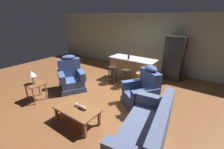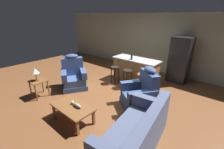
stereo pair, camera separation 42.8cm
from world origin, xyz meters
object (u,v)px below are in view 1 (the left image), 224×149
coffee_table (77,110)px  bottle_tall_green (129,57)px  end_table (35,86)px  recliner_near_island (142,92)px  bar_stool_middle (126,75)px  recliner_near_lamp (71,78)px  couch (147,132)px  bar_stool_right (140,79)px  bar_stool_left (112,72)px  kitchen_island (132,70)px  refrigerator (174,58)px  fish_figurine (81,107)px  table_lamp (32,74)px

coffee_table → bottle_tall_green: (-0.20, 2.84, 0.68)m
coffee_table → end_table: bearing=179.1°
recliner_near_island → bar_stool_middle: size_ratio=1.76×
recliner_near_island → bottle_tall_green: 1.76m
recliner_near_lamp → bottle_tall_green: size_ratio=4.83×
coffee_table → couch: 1.68m
coffee_table → bottle_tall_green: 2.92m
bar_stool_middle → bar_stool_right: (0.59, 0.00, 0.00)m
bar_stool_left → end_table: bearing=-116.9°
coffee_table → kitchen_island: size_ratio=0.61×
recliner_near_lamp → bar_stool_left: bearing=84.4°
recliner_near_island → bar_stool_left: 1.77m
refrigerator → recliner_near_island: bearing=-93.5°
kitchen_island → couch: bearing=-56.9°
fish_figurine → recliner_near_lamp: 2.02m
bar_stool_middle → refrigerator: refrigerator is taller
couch → end_table: 3.52m
recliner_near_island → kitchen_island: size_ratio=0.67×
recliner_near_island → bar_stool_middle: 1.27m
table_lamp → bar_stool_left: table_lamp is taller
end_table → bar_stool_middle: size_ratio=0.82×
recliner_near_lamp → bar_stool_right: recliner_near_lamp is taller
recliner_near_lamp → end_table: bearing=-72.2°
coffee_table → table_lamp: size_ratio=2.68×
coffee_table → recliner_near_lamp: bearing=143.1°
bar_stool_right → couch: bearing=-61.8°
end_table → table_lamp: 0.41m
fish_figurine → bar_stool_right: size_ratio=0.50×
couch → table_lamp: size_ratio=4.88×
coffee_table → bar_stool_right: bar_stool_right is taller
bar_stool_left → bottle_tall_green: (0.45, 0.41, 0.57)m
table_lamp → bar_stool_left: 2.74m
coffee_table → bar_stool_left: bar_stool_left is taller
table_lamp → bar_stool_middle: table_lamp is taller
recliner_near_lamp → bar_stool_right: 2.44m
kitchen_island → bar_stool_left: bearing=-129.2°
recliner_near_island → kitchen_island: bearing=-107.1°
recliner_near_island → kitchen_island: recliner_near_island is taller
fish_figurine → end_table: (-1.95, -0.03, -0.00)m
coffee_table → bottle_tall_green: bottle_tall_green is taller
couch → bottle_tall_green: bottle_tall_green is taller
bar_stool_middle → table_lamp: bearing=-126.8°
table_lamp → refrigerator: (2.98, 4.24, 0.01)m
recliner_near_island → refrigerator: bearing=-148.1°
kitchen_island → bar_stool_left: 0.81m
bar_stool_left → bottle_tall_green: bottle_tall_green is taller
recliner_near_island → bottle_tall_green: size_ratio=4.83×
coffee_table → couch: (1.65, 0.32, -0.02)m
recliner_near_lamp → bar_stool_middle: size_ratio=1.76×
bar_stool_right → recliner_near_island: bearing=-61.4°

